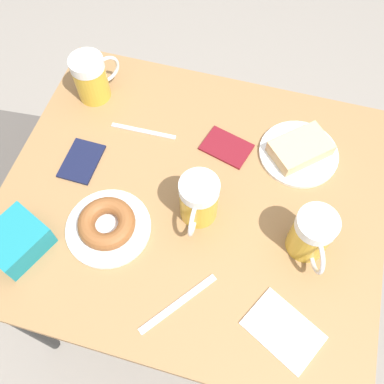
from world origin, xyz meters
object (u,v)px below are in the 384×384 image
beer_mug_left (199,200)px  napkin_folded (283,330)px  passport_near_edge (226,147)px  fork (144,131)px  knife (178,304)px  passport_far_edge (82,161)px  plate_with_cake (300,151)px  blue_pouch (16,241)px  beer_mug_right (92,78)px  plate_with_donut (107,225)px  beer_mug_center (312,235)px

beer_mug_left → napkin_folded: (-0.22, -0.25, -0.07)m
passport_near_edge → fork: bearing=92.2°
knife → passport_far_edge: size_ratio=1.36×
plate_with_cake → napkin_folded: plate_with_cake is taller
napkin_folded → passport_far_edge: (0.28, 0.59, 0.00)m
beer_mug_left → blue_pouch: (-0.20, 0.38, -0.03)m
beer_mug_left → beer_mug_right: bearing=53.2°
passport_far_edge → blue_pouch: 0.27m
plate_with_donut → beer_mug_right: beer_mug_right is taller
beer_mug_center → beer_mug_right: bearing=65.0°
plate_with_donut → fork: 0.30m
beer_mug_right → napkin_folded: (-0.51, -0.64, -0.07)m
beer_mug_right → fork: bearing=-117.0°
beer_mug_right → fork: 0.21m
plate_with_donut → beer_mug_center: bearing=-79.8°
plate_with_cake → knife: size_ratio=1.21×
plate_with_cake → fork: 0.43m
beer_mug_left → knife: beer_mug_left is taller
passport_far_edge → blue_pouch: blue_pouch is taller
plate_with_cake → knife: plate_with_cake is taller
plate_with_donut → beer_mug_right: 0.43m
beer_mug_left → plate_with_donut: bearing=116.7°
blue_pouch → passport_far_edge: bearing=-10.1°
passport_far_edge → passport_near_edge: bearing=-67.7°
blue_pouch → beer_mug_left: bearing=-62.6°
knife → passport_far_edge: bearing=50.6°
plate_with_cake → fork: bearing=95.4°
knife → passport_near_edge: bearing=-0.7°
plate_with_donut → beer_mug_left: 0.23m
plate_with_donut → beer_mug_right: bearing=25.8°
beer_mug_right → fork: (-0.09, -0.18, -0.07)m
fork → blue_pouch: size_ratio=1.11×
fork → blue_pouch: (-0.40, 0.17, 0.03)m
beer_mug_left → passport_far_edge: (0.06, 0.34, -0.07)m
plate_with_cake → blue_pouch: size_ratio=1.26×
napkin_folded → passport_far_edge: bearing=64.2°
plate_with_cake → blue_pouch: 0.74m
fork → passport_near_edge: passport_near_edge is taller
beer_mug_right → passport_near_edge: 0.42m
plate_with_donut → passport_far_edge: plate_with_donut is taller
fork → beer_mug_left: bearing=-133.4°
plate_with_cake → beer_mug_right: beer_mug_right is taller
beer_mug_center → passport_near_edge: (0.22, 0.25, -0.07)m
knife → beer_mug_center: bearing=-49.6°
fork → knife: (-0.43, -0.23, -0.00)m
plate_with_cake → passport_near_edge: 0.19m
passport_near_edge → beer_mug_center: bearing=-132.4°
beer_mug_left → fork: beer_mug_left is taller
fork → blue_pouch: bearing=156.7°
beer_mug_left → fork: (0.20, 0.21, -0.07)m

